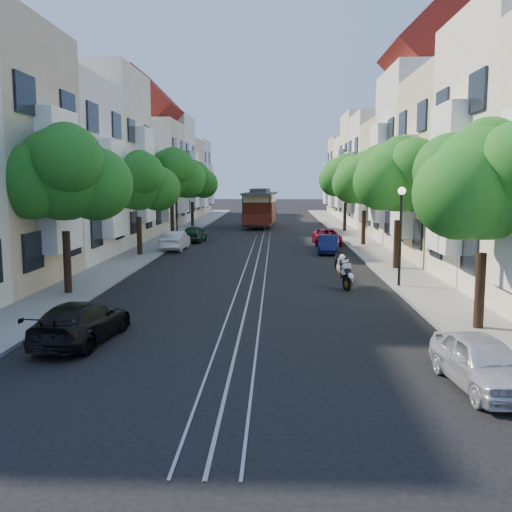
# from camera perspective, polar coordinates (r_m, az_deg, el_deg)

# --- Properties ---
(ground) EXTENTS (200.00, 200.00, 0.00)m
(ground) POSITION_cam_1_polar(r_m,az_deg,el_deg) (48.28, 0.74, 2.11)
(ground) COLOR black
(ground) RESTS_ON ground
(sidewalk_east) EXTENTS (2.50, 80.00, 0.12)m
(sidewalk_east) POSITION_cam_1_polar(r_m,az_deg,el_deg) (48.66, 9.31, 2.12)
(sidewalk_east) COLOR gray
(sidewalk_east) RESTS_ON ground
(sidewalk_west) EXTENTS (2.50, 80.00, 0.12)m
(sidewalk_west) POSITION_cam_1_polar(r_m,az_deg,el_deg) (48.97, -7.78, 2.18)
(sidewalk_west) COLOR gray
(sidewalk_west) RESTS_ON ground
(rail_left) EXTENTS (0.06, 80.00, 0.02)m
(rail_left) POSITION_cam_1_polar(r_m,az_deg,el_deg) (48.29, 0.09, 2.12)
(rail_left) COLOR gray
(rail_left) RESTS_ON ground
(rail_slot) EXTENTS (0.06, 80.00, 0.02)m
(rail_slot) POSITION_cam_1_polar(r_m,az_deg,el_deg) (48.28, 0.74, 2.12)
(rail_slot) COLOR gray
(rail_slot) RESTS_ON ground
(rail_right) EXTENTS (0.06, 80.00, 0.02)m
(rail_right) POSITION_cam_1_polar(r_m,az_deg,el_deg) (48.27, 1.40, 2.12)
(rail_right) COLOR gray
(rail_right) RESTS_ON ground
(lane_line) EXTENTS (0.08, 80.00, 0.01)m
(lane_line) POSITION_cam_1_polar(r_m,az_deg,el_deg) (48.28, 0.74, 2.11)
(lane_line) COLOR tan
(lane_line) RESTS_ON ground
(townhouses_east) EXTENTS (7.75, 72.00, 12.00)m
(townhouses_east) POSITION_cam_1_polar(r_m,az_deg,el_deg) (49.18, 14.85, 8.01)
(townhouses_east) COLOR beige
(townhouses_east) RESTS_ON ground
(townhouses_west) EXTENTS (7.75, 72.00, 11.76)m
(townhouses_west) POSITION_cam_1_polar(r_m,az_deg,el_deg) (49.69, -13.20, 7.93)
(townhouses_west) COLOR silver
(townhouses_west) RESTS_ON ground
(tree_e_a) EXTENTS (4.72, 3.87, 6.27)m
(tree_e_a) POSITION_cam_1_polar(r_m,az_deg,el_deg) (18.12, 22.16, 6.56)
(tree_e_a) COLOR black
(tree_e_a) RESTS_ON ground
(tree_e_b) EXTENTS (4.93, 4.08, 6.68)m
(tree_e_b) POSITION_cam_1_polar(r_m,az_deg,el_deg) (29.69, 14.19, 7.67)
(tree_e_b) COLOR black
(tree_e_b) RESTS_ON ground
(tree_e_c) EXTENTS (4.84, 3.99, 6.52)m
(tree_e_c) POSITION_cam_1_polar(r_m,az_deg,el_deg) (40.51, 10.91, 7.46)
(tree_e_c) COLOR black
(tree_e_c) RESTS_ON ground
(tree_e_d) EXTENTS (5.01, 4.16, 6.85)m
(tree_e_d) POSITION_cam_1_polar(r_m,az_deg,el_deg) (51.41, 9.02, 7.77)
(tree_e_d) COLOR black
(tree_e_d) RESTS_ON ground
(tree_w_a) EXTENTS (4.93, 4.08, 6.68)m
(tree_w_a) POSITION_cam_1_polar(r_m,az_deg,el_deg) (23.51, -18.58, 7.62)
(tree_w_a) COLOR black
(tree_w_a) RESTS_ON ground
(tree_w_b) EXTENTS (4.72, 3.87, 6.27)m
(tree_w_b) POSITION_cam_1_polar(r_m,az_deg,el_deg) (35.01, -11.63, 7.13)
(tree_w_b) COLOR black
(tree_w_b) RESTS_ON ground
(tree_w_c) EXTENTS (5.13, 4.28, 7.09)m
(tree_w_c) POSITION_cam_1_polar(r_m,az_deg,el_deg) (45.78, -8.39, 8.09)
(tree_w_c) COLOR black
(tree_w_c) RESTS_ON ground
(tree_w_d) EXTENTS (4.84, 3.99, 6.52)m
(tree_w_d) POSITION_cam_1_polar(r_m,az_deg,el_deg) (56.63, -6.37, 7.51)
(tree_w_d) COLOR black
(tree_w_d) RESTS_ON ground
(lamp_east) EXTENTS (0.32, 0.32, 4.16)m
(lamp_east) POSITION_cam_1_polar(r_m,az_deg,el_deg) (24.68, 14.28, 3.36)
(lamp_east) COLOR black
(lamp_east) RESTS_ON ground
(lamp_west) EXTENTS (0.32, 0.32, 4.16)m
(lamp_west) POSITION_cam_1_polar(r_m,az_deg,el_deg) (42.73, -7.94, 5.16)
(lamp_west) COLOR black
(lamp_west) RESTS_ON ground
(sportbike_rider) EXTENTS (0.68, 1.92, 1.48)m
(sportbike_rider) POSITION_cam_1_polar(r_m,az_deg,el_deg) (24.45, 8.70, -1.30)
(sportbike_rider) COLOR black
(sportbike_rider) RESTS_ON ground
(cable_car) EXTENTS (3.43, 9.22, 3.48)m
(cable_car) POSITION_cam_1_polar(r_m,az_deg,el_deg) (56.69, 0.43, 4.99)
(cable_car) COLOR black
(cable_car) RESTS_ON ground
(parked_car_e_near) EXTENTS (1.71, 3.56, 1.17)m
(parked_car_e_near) POSITION_cam_1_polar(r_m,az_deg,el_deg) (13.62, 21.70, -9.83)
(parked_car_e_near) COLOR #ADAFB9
(parked_car_e_near) RESTS_ON ground
(parked_car_e_mid) EXTENTS (1.62, 3.57, 1.14)m
(parked_car_e_mid) POSITION_cam_1_polar(r_m,az_deg,el_deg) (36.26, 7.28, 1.17)
(parked_car_e_mid) COLOR #0D1444
(parked_car_e_mid) RESTS_ON ground
(parked_car_e_far) EXTENTS (1.94, 4.09, 1.13)m
(parked_car_e_far) POSITION_cam_1_polar(r_m,az_deg,el_deg) (41.25, 7.11, 1.92)
(parked_car_e_far) COLOR maroon
(parked_car_e_far) RESTS_ON ground
(parked_car_w_near) EXTENTS (2.11, 4.21, 1.18)m
(parked_car_w_near) POSITION_cam_1_polar(r_m,az_deg,el_deg) (16.87, -17.05, -6.32)
(parked_car_w_near) COLOR black
(parked_car_w_near) RESTS_ON ground
(parked_car_w_mid) EXTENTS (1.47, 3.89, 1.27)m
(parked_car_w_mid) POSITION_cam_1_polar(r_m,az_deg,el_deg) (38.04, -8.09, 1.54)
(parked_car_w_mid) COLOR silver
(parked_car_w_mid) RESTS_ON ground
(parked_car_w_far) EXTENTS (1.68, 3.68, 1.23)m
(parked_car_w_far) POSITION_cam_1_polar(r_m,az_deg,el_deg) (43.01, -6.19, 2.22)
(parked_car_w_far) COLOR #14321E
(parked_car_w_far) RESTS_ON ground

